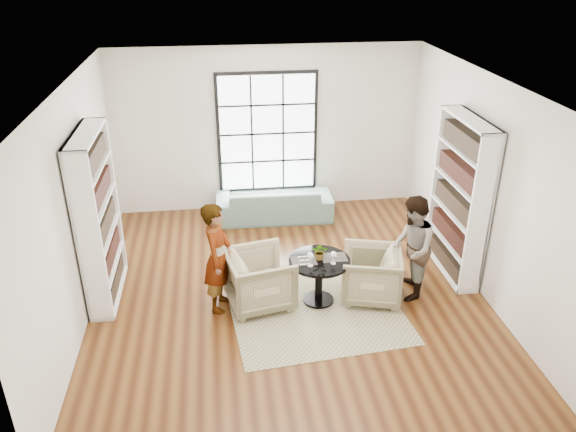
{
  "coord_description": "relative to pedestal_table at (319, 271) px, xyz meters",
  "views": [
    {
      "loc": [
        -0.89,
        -6.77,
        4.56
      ],
      "look_at": [
        0.04,
        0.4,
        1.02
      ],
      "focal_mm": 35.0,
      "sensor_mm": 36.0,
      "label": 1
    }
  ],
  "objects": [
    {
      "name": "sofa",
      "position": [
        -0.33,
        2.74,
        -0.19
      ],
      "size": [
        2.11,
        0.88,
        0.61
      ],
      "primitive_type": "imported",
      "rotation": [
        0.0,
        0.0,
        3.11
      ],
      "color": "slate",
      "rests_on": "ground"
    },
    {
      "name": "armchair_right",
      "position": [
        0.74,
        0.01,
        -0.12
      ],
      "size": [
        0.99,
        0.97,
        0.74
      ],
      "primitive_type": "imported",
      "rotation": [
        0.0,
        0.0,
        -1.83
      ],
      "color": "tan",
      "rests_on": "ground"
    },
    {
      "name": "placemat_right",
      "position": [
        0.21,
        0.03,
        0.19
      ],
      "size": [
        0.34,
        0.26,
        0.01
      ],
      "primitive_type": "cube",
      "rotation": [
        0.0,
        0.0,
        0.0
      ],
      "color": "#282622",
      "rests_on": "pedestal_table"
    },
    {
      "name": "wine_glass_right",
      "position": [
        0.17,
        -0.12,
        0.32
      ],
      "size": [
        0.08,
        0.08,
        0.18
      ],
      "color": "silver",
      "rests_on": "pedestal_table"
    },
    {
      "name": "placemat_left",
      "position": [
        -0.22,
        -0.01,
        0.19
      ],
      "size": [
        0.34,
        0.26,
        0.01
      ],
      "primitive_type": "cube",
      "rotation": [
        0.0,
        0.0,
        0.0
      ],
      "color": "#282622",
      "rests_on": "pedestal_table"
    },
    {
      "name": "cutlery_right",
      "position": [
        0.21,
        0.03,
        0.19
      ],
      "size": [
        0.14,
        0.22,
        0.01
      ],
      "primitive_type": null,
      "rotation": [
        0.0,
        0.0,
        0.0
      ],
      "color": "silver",
      "rests_on": "placemat_right"
    },
    {
      "name": "ground",
      "position": [
        -0.38,
        0.29,
        -0.49
      ],
      "size": [
        6.0,
        6.0,
        0.0
      ],
      "primitive_type": "plane",
      "color": "brown"
    },
    {
      "name": "pedestal_table",
      "position": [
        0.0,
        0.0,
        0.0
      ],
      "size": [
        0.84,
        0.84,
        0.67
      ],
      "rotation": [
        0.0,
        0.0,
        0.0
      ],
      "color": "black",
      "rests_on": "ground"
    },
    {
      "name": "armchair_left",
      "position": [
        -0.82,
        0.05,
        -0.1
      ],
      "size": [
        1.03,
        1.01,
        0.79
      ],
      "primitive_type": "imported",
      "rotation": [
        0.0,
        0.0,
        1.78
      ],
      "color": "tan",
      "rests_on": "ground"
    },
    {
      "name": "rug",
      "position": [
        -0.08,
        -0.1,
        -0.49
      ],
      "size": [
        2.5,
        2.5,
        0.01
      ],
      "primitive_type": "cube",
      "rotation": [
        0.0,
        0.0,
        0.09
      ],
      "color": "tan",
      "rests_on": "ground"
    },
    {
      "name": "person_left",
      "position": [
        -1.37,
        0.05,
        0.29
      ],
      "size": [
        0.51,
        0.65,
        1.57
      ],
      "primitive_type": "imported",
      "rotation": [
        0.0,
        0.0,
        1.31
      ],
      "color": "gray",
      "rests_on": "ground"
    },
    {
      "name": "flower_centerpiece",
      "position": [
        0.01,
        0.02,
        0.3
      ],
      "size": [
        0.25,
        0.23,
        0.23
      ],
      "primitive_type": "imported",
      "rotation": [
        0.0,
        0.0,
        -0.3
      ],
      "color": "gray",
      "rests_on": "pedestal_table"
    },
    {
      "name": "room_shell",
      "position": [
        -0.38,
        0.84,
        0.77
      ],
      "size": [
        6.0,
        6.01,
        6.0
      ],
      "color": "silver",
      "rests_on": "ground"
    },
    {
      "name": "cutlery_left",
      "position": [
        -0.22,
        -0.01,
        0.19
      ],
      "size": [
        0.14,
        0.22,
        0.01
      ],
      "primitive_type": null,
      "rotation": [
        0.0,
        0.0,
        0.0
      ],
      "color": "silver",
      "rests_on": "placemat_left"
    },
    {
      "name": "wine_glass_left",
      "position": [
        -0.15,
        -0.14,
        0.33
      ],
      "size": [
        0.09,
        0.09,
        0.2
      ],
      "color": "silver",
      "rests_on": "pedestal_table"
    },
    {
      "name": "person_right",
      "position": [
        1.29,
        0.01,
        0.27
      ],
      "size": [
        0.73,
        0.85,
        1.51
      ],
      "primitive_type": "imported",
      "rotation": [
        0.0,
        0.0,
        -1.81
      ],
      "color": "gray",
      "rests_on": "ground"
    }
  ]
}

